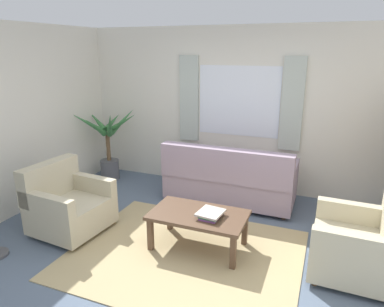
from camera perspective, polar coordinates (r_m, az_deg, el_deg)
ground_plane at (r=4.12m, az=-1.18°, el=-16.26°), size 6.24×6.24×0.00m
wall_back at (r=5.68m, az=7.75°, el=7.09°), size 5.32×0.12×2.60m
window_with_curtains at (r=5.57m, az=7.59°, el=8.48°), size 1.98×0.07×1.40m
area_rug at (r=4.11m, az=-1.18°, el=-16.19°), size 2.55×2.05×0.01m
couch at (r=5.22m, az=6.11°, el=-4.34°), size 1.90×0.82×0.92m
armchair_left at (r=4.71m, az=-19.81°, el=-7.95°), size 0.89×0.91×0.88m
armchair_right at (r=3.99m, az=26.02°, el=-13.33°), size 0.84×0.86×0.88m
coffee_table at (r=4.06m, az=1.06°, el=-10.54°), size 1.10×0.64×0.44m
book_stack_on_table at (r=3.94m, az=3.10°, el=-9.93°), size 0.30×0.32×0.07m
potted_plant at (r=6.22m, az=-13.58°, el=1.27°), size 1.22×0.99×1.32m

